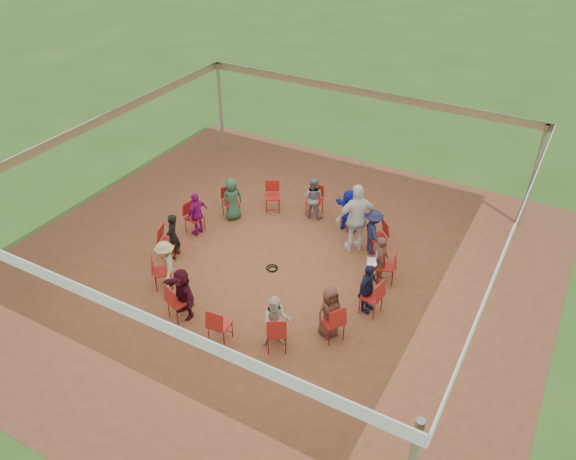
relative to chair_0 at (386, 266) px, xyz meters
The scene contains 32 objects.
ground 2.75m from the chair_0, 161.51° to the right, with size 80.00×80.00×0.00m, color #2D591B.
dirt_patch 2.75m from the chair_0, 161.51° to the right, with size 13.00×13.00×0.00m, color brown.
tent 3.33m from the chair_0, 161.51° to the right, with size 10.33×10.33×3.00m.
chair_0 is the anchor object (origin of this frame).
chair_1 1.21m from the chair_0, 121.35° to the left, with size 0.42×0.44×0.90m, color maroon, non-canonical shape.
chair_2 2.36m from the chair_0, 134.21° to the left, with size 0.42×0.44×0.90m, color maroon, non-canonical shape.
chair_3 3.39m from the chair_0, 147.07° to the left, with size 0.42×0.44×0.90m, color maroon, non-canonical shape.
chair_4 4.25m from the chair_0, 159.92° to the left, with size 0.42×0.44×0.90m, color maroon, non-canonical shape.
chair_5 4.89m from the chair_0, behind, with size 0.42×0.44×0.90m, color maroon, non-canonical shape.
chair_6 5.30m from the chair_0, behind, with size 0.42×0.44×0.90m, color maroon, non-canonical shape.
chair_7 5.43m from the chair_0, 161.51° to the right, with size 0.42×0.44×0.90m, color maroon, non-canonical shape.
chair_8 5.30m from the chair_0, 148.65° to the right, with size 0.42×0.44×0.90m, color maroon, non-canonical shape.
chair_9 4.89m from the chair_0, 135.79° to the right, with size 0.42×0.44×0.90m, color maroon, non-canonical shape.
chair_10 4.25m from the chair_0, 122.93° to the right, with size 0.42×0.44×0.90m, color maroon, non-canonical shape.
chair_11 3.39m from the chair_0, 110.08° to the right, with size 0.42×0.44×0.90m, color maroon, non-canonical shape.
chair_12 2.36m from the chair_0, 97.22° to the right, with size 0.42×0.44×0.90m, color maroon, non-canonical shape.
chair_13 1.21m from the chair_0, 84.36° to the right, with size 0.42×0.44×0.90m, color maroon, non-canonical shape.
person_seated_0 0.22m from the chair_0, 161.51° to the right, with size 0.45×0.30×1.25m, color #522C24.
person_seated_1 1.20m from the chair_0, 127.00° to the left, with size 0.80×0.40×1.25m, color #1B1E41.
person_seated_2 2.31m from the chair_0, 136.89° to the left, with size 1.15×0.43×1.25m, color #121CB7.
person_seated_3 3.32m from the chair_0, 148.69° to the left, with size 0.61×0.35×1.25m, color slate.
person_seated_4 4.79m from the chair_0, behind, with size 0.61×0.34×1.25m, color #274C34.
person_seated_5 5.18m from the chair_0, behind, with size 0.73×0.37×1.25m, color #8A0E6C.
person_seated_6 5.32m from the chair_0, 161.51° to the right, with size 0.45×0.30×1.25m, color black.
person_seated_7 5.18m from the chair_0, 148.94° to the right, with size 0.80×0.40×1.25m, color tan.
person_seated_8 4.79m from the chair_0, 136.41° to the right, with size 1.15×0.43×1.25m, color #3D0B1A.
person_seated_9 3.32m from the chair_0, 111.70° to the right, with size 0.61×0.35×1.25m, color beige.
person_seated_10 2.31m from the chair_0, 99.91° to the right, with size 0.61×0.34×1.25m, color #522C24.
person_seated_11 1.20m from the chair_0, 90.01° to the right, with size 0.73×0.37×1.25m, color #1B1E41.
standing_person 1.51m from the chair_0, 144.02° to the left, with size 1.12×0.57×1.91m, color silver.
cable_coil 2.80m from the chair_0, 160.33° to the right, with size 0.31×0.31×0.03m.
laptop 0.32m from the chair_0, 161.51° to the right, with size 0.36×0.40×0.23m.
Camera 1 is at (5.69, -9.50, 8.64)m, focal length 35.00 mm.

